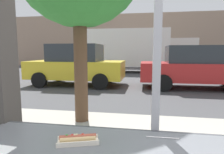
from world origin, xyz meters
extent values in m
plane|color=#424244|center=(0.00, 8.00, 0.00)|extent=(60.00, 60.00, 0.00)
cube|color=#9E998E|center=(0.00, 1.60, 0.06)|extent=(16.00, 2.80, 0.11)
cube|color=#404245|center=(0.00, 0.03, 0.96)|extent=(2.14, 0.02, 0.02)
cube|color=#9E9EA3|center=(0.00, 0.08, 1.63)|extent=(0.05, 0.08, 1.32)
cube|color=gray|center=(0.00, 18.65, 2.53)|extent=(28.00, 1.20, 5.07)
cube|color=beige|center=(-0.43, -0.22, 0.97)|extent=(0.25, 0.15, 0.01)
cube|color=beige|center=(-0.42, -0.26, 0.99)|extent=(0.22, 0.08, 0.03)
cube|color=beige|center=(-0.45, -0.18, 0.99)|extent=(0.22, 0.08, 0.03)
cylinder|color=#DBB77A|center=(-0.43, -0.22, 1.00)|extent=(0.20, 0.10, 0.04)
cylinder|color=#9E4733|center=(-0.43, -0.22, 1.01)|extent=(0.20, 0.09, 0.03)
cube|color=beige|center=(-0.45, -0.22, 1.02)|extent=(0.02, 0.01, 0.01)
cube|color=#337A2D|center=(-0.49, -0.24, 1.02)|extent=(0.01, 0.01, 0.01)
cube|color=red|center=(-0.41, -0.21, 1.02)|extent=(0.01, 0.01, 0.01)
cube|color=red|center=(-0.46, -0.23, 1.02)|extent=(0.01, 0.01, 0.01)
cube|color=beige|center=(-0.44, -0.22, 1.02)|extent=(0.02, 0.01, 0.01)
cylinder|color=white|center=(0.04, -0.07, 0.98)|extent=(0.19, 0.01, 0.01)
cube|color=white|center=(-0.80, -0.36, 0.97)|extent=(0.13, 0.10, 0.00)
cube|color=gold|center=(-3.07, 7.11, 0.69)|extent=(4.14, 1.86, 0.75)
cube|color=#282D33|center=(-3.08, 7.11, 1.43)|extent=(2.15, 1.64, 0.73)
cylinder|color=black|center=(-1.79, 8.04, 0.32)|extent=(0.64, 0.18, 0.64)
cylinder|color=black|center=(-1.79, 6.18, 0.32)|extent=(0.64, 0.18, 0.64)
cylinder|color=black|center=(-4.35, 8.04, 0.32)|extent=(0.64, 0.18, 0.64)
cylinder|color=black|center=(-4.35, 6.18, 0.32)|extent=(0.64, 0.18, 0.64)
cube|color=red|center=(2.00, 7.11, 0.68)|extent=(4.49, 1.78, 0.72)
cube|color=#282D33|center=(1.94, 7.11, 1.37)|extent=(2.33, 1.56, 0.68)
cylinder|color=black|center=(0.61, 8.00, 0.32)|extent=(0.64, 0.18, 0.64)
cylinder|color=black|center=(0.61, 6.22, 0.32)|extent=(0.64, 0.18, 0.64)
cube|color=silver|center=(-1.32, 13.11, 1.73)|extent=(5.60, 2.20, 2.56)
cube|color=beige|center=(2.28, 13.11, 1.40)|extent=(1.90, 2.10, 1.90)
cylinder|color=black|center=(2.28, 14.16, 0.45)|extent=(0.90, 0.24, 0.90)
cylinder|color=black|center=(2.28, 12.06, 0.45)|extent=(0.90, 0.24, 0.90)
cylinder|color=black|center=(-2.39, 14.21, 0.45)|extent=(0.90, 0.24, 0.90)
cylinder|color=black|center=(-2.39, 12.01, 0.45)|extent=(0.90, 0.24, 0.90)
cylinder|color=#1F2C45|center=(-2.63, 2.03, 0.53)|extent=(0.14, 0.14, 0.84)
cylinder|color=#1F2C45|center=(-2.45, 2.03, 0.53)|extent=(0.14, 0.14, 0.84)
cylinder|color=#CB53A1|center=(-2.54, 2.03, 1.23)|extent=(0.32, 0.32, 0.56)
sphere|color=tan|center=(-2.54, 2.03, 1.63)|extent=(0.22, 0.22, 0.22)
cylinder|color=brown|center=(-1.31, 2.45, 1.28)|extent=(0.26, 0.26, 2.33)
camera|label=1|loc=(-0.07, -1.22, 1.48)|focal=31.65mm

